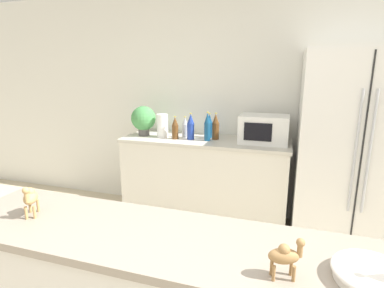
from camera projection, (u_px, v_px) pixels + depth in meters
wall_back at (247, 106)px, 3.33m from camera, size 8.00×0.06×2.55m
back_counter at (205, 180)px, 3.33m from camera, size 1.79×0.63×0.94m
refrigerator at (352, 153)px, 2.74m from camera, size 0.95×0.73×1.84m
potted_plant at (143, 119)px, 3.36m from camera, size 0.27×0.27×0.33m
paper_towel_roll at (162, 126)px, 3.29m from camera, size 0.12×0.12×0.26m
microwave at (264, 129)px, 3.03m from camera, size 0.48×0.37×0.28m
back_bottle_0 at (209, 126)px, 3.26m from camera, size 0.06×0.06×0.27m
back_bottle_1 at (207, 127)px, 3.11m from camera, size 0.07×0.07×0.30m
back_bottle_2 at (175, 128)px, 3.20m from camera, size 0.07×0.07×0.25m
back_bottle_3 at (185, 128)px, 3.27m from camera, size 0.06×0.06×0.23m
back_bottle_4 at (216, 127)px, 3.17m from camera, size 0.07×0.07×0.28m
back_bottle_5 at (191, 127)px, 3.17m from camera, size 0.08×0.08×0.28m
fruit_bowl at (373, 275)px, 0.98m from camera, size 0.26×0.26×0.05m
camel_figurine at (285, 255)px, 0.98m from camera, size 0.12×0.08×0.15m
camel_figurine_second at (30, 197)px, 1.42m from camera, size 0.11×0.13×0.17m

